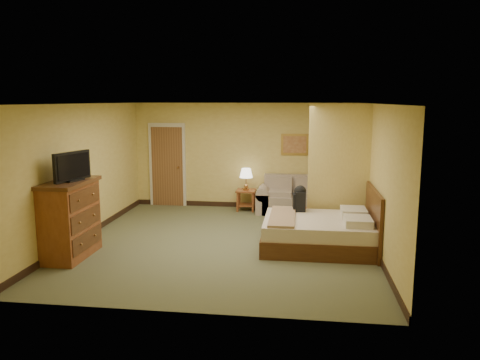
% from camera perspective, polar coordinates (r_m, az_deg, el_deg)
% --- Properties ---
extents(floor, '(6.00, 6.00, 0.00)m').
position_cam_1_polar(floor, '(8.95, -1.90, -7.60)').
color(floor, brown).
rests_on(floor, ground).
extents(ceiling, '(6.00, 6.00, 0.00)m').
position_cam_1_polar(ceiling, '(8.55, -1.99, 9.28)').
color(ceiling, white).
rests_on(ceiling, back_wall).
extents(back_wall, '(5.50, 0.02, 2.60)m').
position_cam_1_polar(back_wall, '(11.60, 0.48, 2.96)').
color(back_wall, '#D4B95A').
rests_on(back_wall, floor).
extents(left_wall, '(0.02, 6.00, 2.60)m').
position_cam_1_polar(left_wall, '(9.50, -18.54, 0.95)').
color(left_wall, '#D4B95A').
rests_on(left_wall, floor).
extents(right_wall, '(0.02, 6.00, 2.60)m').
position_cam_1_polar(right_wall, '(8.65, 16.34, 0.24)').
color(right_wall, '#D4B95A').
rests_on(right_wall, floor).
extents(partition, '(1.20, 0.15, 2.60)m').
position_cam_1_polar(partition, '(9.48, 11.92, 1.23)').
color(partition, '#D4B95A').
rests_on(partition, floor).
extents(door, '(0.94, 0.16, 2.10)m').
position_cam_1_polar(door, '(11.99, -8.83, 1.78)').
color(door, beige).
rests_on(door, floor).
extents(baseboard, '(5.50, 0.02, 0.12)m').
position_cam_1_polar(baseboard, '(11.80, 0.47, -3.04)').
color(baseboard, black).
rests_on(baseboard, floor).
extents(loveseat, '(1.75, 0.81, 0.88)m').
position_cam_1_polar(loveseat, '(11.26, 6.52, -2.54)').
color(loveseat, gray).
rests_on(loveseat, floor).
extents(side_table, '(0.46, 0.46, 0.51)m').
position_cam_1_polar(side_table, '(11.40, 0.74, -2.07)').
color(side_table, brown).
rests_on(side_table, floor).
extents(table_lamp, '(0.32, 0.32, 0.53)m').
position_cam_1_polar(table_lamp, '(11.30, 0.75, 0.78)').
color(table_lamp, '#A2703B').
rests_on(table_lamp, side_table).
extents(coffee_table, '(0.80, 0.80, 0.45)m').
position_cam_1_polar(coffee_table, '(9.63, 6.33, -4.44)').
color(coffee_table, brown).
rests_on(coffee_table, floor).
extents(wall_picture, '(0.66, 0.04, 0.52)m').
position_cam_1_polar(wall_picture, '(11.46, 6.69, 4.32)').
color(wall_picture, '#B78E3F').
rests_on(wall_picture, back_wall).
extents(dresser, '(0.65, 1.24, 1.33)m').
position_cam_1_polar(dresser, '(8.48, -20.04, -4.48)').
color(dresser, brown).
rests_on(dresser, floor).
extents(tv, '(0.29, 0.79, 0.49)m').
position_cam_1_polar(tv, '(8.27, -19.78, 1.48)').
color(tv, black).
rests_on(tv, dresser).
extents(bed, '(2.02, 1.72, 1.11)m').
position_cam_1_polar(bed, '(8.67, 10.00, -6.24)').
color(bed, '#44230F').
rests_on(bed, floor).
extents(backpack, '(0.23, 0.31, 0.50)m').
position_cam_1_polar(backpack, '(9.11, 7.33, -2.12)').
color(backpack, black).
rests_on(backpack, bed).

